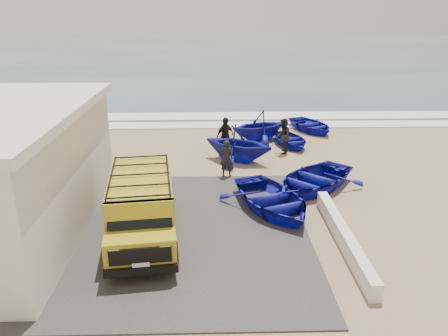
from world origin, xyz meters
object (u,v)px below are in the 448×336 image
object	(u,v)px
boat_near_left	(272,199)
boat_mid_right	(290,140)
parapet	(344,237)
van	(142,205)
boat_far_right	(311,125)
fisherman_front	(226,158)
boat_near_right	(313,179)
fisherman_back	(225,136)
boat_mid_left	(238,143)
fisherman_middle	(283,136)
boat_far_left	(259,125)

from	to	relation	value
boat_near_left	boat_mid_right	distance (m)	8.31
parapet	boat_mid_right	world-z (taller)	boat_mid_right
van	boat_far_right	distance (m)	15.40
parapet	fisherman_front	world-z (taller)	fisherman_front
boat_near_left	boat_near_right	distance (m)	2.79
boat_near_right	fisherman_back	world-z (taller)	fisherman_back
parapet	boat_near_right	xyz separation A→B (m)	(-0.01, 4.54, 0.18)
boat_mid_left	van	bearing A→B (deg)	-177.27
boat_mid_right	fisherman_back	xyz separation A→B (m)	(-3.62, -1.28, 0.64)
fisherman_middle	boat_near_right	bearing A→B (deg)	20.80
boat_near_right	fisherman_middle	size ratio (longest dim) A/B	2.40
boat_mid_left	boat_far_left	distance (m)	3.81
boat_near_left	parapet	bearing A→B (deg)	-73.20
boat_mid_left	fisherman_middle	size ratio (longest dim) A/B	1.89
van	parapet	bearing A→B (deg)	-12.81
parapet	fisherman_front	xyz separation A→B (m)	(-3.58, 6.18, 0.57)
parapet	fisherman_back	xyz separation A→B (m)	(-3.55, 9.34, 0.69)
boat_far_left	boat_near_left	bearing A→B (deg)	-26.48
boat_mid_left	boat_far_right	xyz separation A→B (m)	(4.77, 5.37, -0.54)
boat_mid_left	fisherman_back	size ratio (longest dim) A/B	1.80
fisherman_back	fisherman_front	bearing A→B (deg)	-131.12
boat_near_right	parapet	bearing A→B (deg)	-45.02
fisherman_middle	fisherman_back	bearing A→B (deg)	-75.67
boat_near_right	fisherman_back	distance (m)	5.98
boat_near_left	fisherman_front	bearing A→B (deg)	92.90
boat_near_right	fisherman_front	world-z (taller)	fisherman_front
boat_near_left	boat_near_right	xyz separation A→B (m)	(1.97, 1.97, 0.00)
parapet	boat_mid_right	xyz separation A→B (m)	(0.07, 10.62, 0.05)
boat_near_left	boat_far_right	distance (m)	11.62
fisherman_middle	boat_mid_left	bearing A→B (deg)	-49.77
boat_mid_left	boat_far_right	distance (m)	7.20
boat_near_left	fisherman_middle	bearing A→B (deg)	57.10
van	boat_near_right	bearing A→B (deg)	23.78
van	fisherman_front	distance (m)	6.29
van	boat_far_right	size ratio (longest dim) A/B	1.46
boat_far_right	fisherman_back	world-z (taller)	fisherman_back
boat_near_right	fisherman_back	bearing A→B (deg)	171.19
fisherman_back	boat_far_left	bearing A→B (deg)	9.49
van	fisherman_middle	bearing A→B (deg)	48.30
boat_far_right	fisherman_middle	bearing A→B (deg)	-141.77
parapet	boat_mid_right	size ratio (longest dim) A/B	1.89
van	fisherman_front	bearing A→B (deg)	54.91
van	fisherman_front	world-z (taller)	van
parapet	boat_far_right	world-z (taller)	boat_far_right
fisherman_front	fisherman_back	world-z (taller)	fisherman_back
boat_near_right	fisherman_middle	bearing A→B (deg)	141.22
van	fisherman_back	xyz separation A→B (m)	(2.95, 8.72, -0.21)
boat_near_right	boat_far_right	xyz separation A→B (m)	(1.84, 9.00, -0.08)
boat_near_right	boat_mid_left	world-z (taller)	boat_mid_left
boat_far_left	fisherman_back	xyz separation A→B (m)	(-2.00, -2.38, 0.10)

